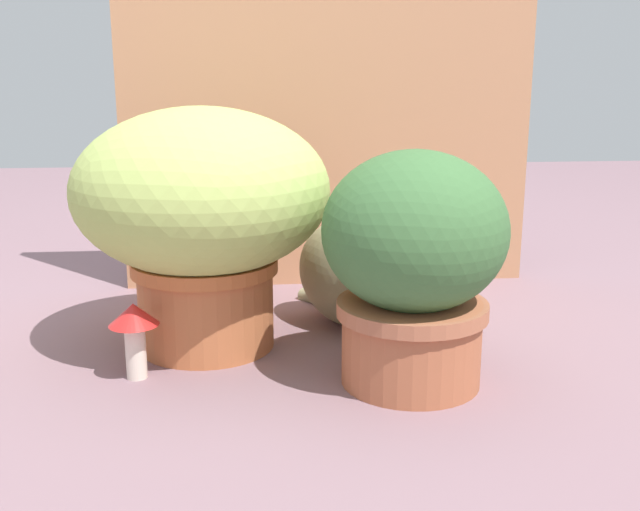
# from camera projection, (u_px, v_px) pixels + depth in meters

# --- Properties ---
(ground_plane) EXTENTS (6.00, 6.00, 0.00)m
(ground_plane) POSITION_uv_depth(u_px,v_px,m) (296.00, 363.00, 1.31)
(ground_plane) COLOR slate
(cardboard_backdrop) EXTENTS (0.97, 0.03, 0.91)m
(cardboard_backdrop) POSITION_uv_depth(u_px,v_px,m) (328.00, 95.00, 1.73)
(cardboard_backdrop) COLOR tan
(cardboard_backdrop) RESTS_ON ground
(grass_planter) EXTENTS (0.46, 0.46, 0.45)m
(grass_planter) POSITION_uv_depth(u_px,v_px,m) (203.00, 208.00, 1.34)
(grass_planter) COLOR #BB673C
(grass_planter) RESTS_ON ground
(leafy_planter) EXTENTS (0.30, 0.30, 0.39)m
(leafy_planter) POSITION_uv_depth(u_px,v_px,m) (414.00, 261.00, 1.19)
(leafy_planter) COLOR #AD5F3E
(leafy_planter) RESTS_ON ground
(cat) EXTENTS (0.29, 0.37, 0.32)m
(cat) POSITION_uv_depth(u_px,v_px,m) (357.00, 269.00, 1.48)
(cat) COLOR gray
(cat) RESTS_ON ground
(mushroom_ornament_red) EXTENTS (0.08, 0.08, 0.13)m
(mushroom_ornament_red) POSITION_uv_depth(u_px,v_px,m) (134.00, 325.00, 1.23)
(mushroom_ornament_red) COLOR beige
(mushroom_ornament_red) RESTS_ON ground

